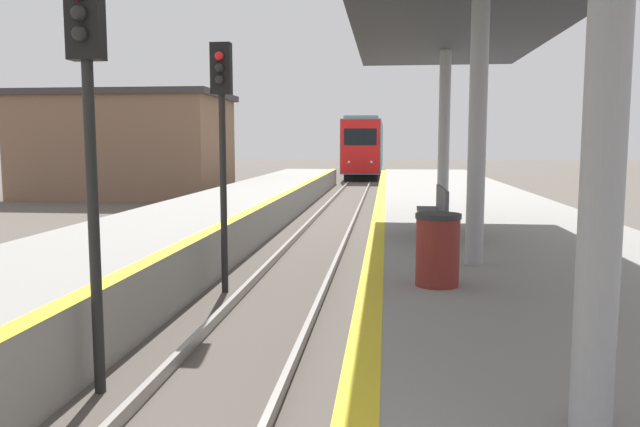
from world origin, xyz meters
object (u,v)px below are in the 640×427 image
trash_bin (438,249)px  bench (435,211)px  train (365,147)px  signal_mid (222,120)px  signal_near (88,104)px

trash_bin → bench: 3.95m
train → signal_mid: bearing=-91.5°
signal_near → trash_bin: signal_near is taller
bench → trash_bin: bearing=-93.8°
trash_bin → bench: bearing=86.2°
signal_mid → trash_bin: size_ratio=5.06×
trash_bin → train: bearing=93.1°
signal_mid → trash_bin: signal_mid is taller
bench → signal_mid: bearing=-171.5°
signal_mid → bench: signal_mid is taller
signal_near → bench: signal_near is taller
signal_mid → bench: (3.82, 0.57, -1.64)m
train → signal_near: bearing=-91.6°
train → bench: size_ratio=10.07×
train → signal_mid: (-1.10, -41.72, 0.79)m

